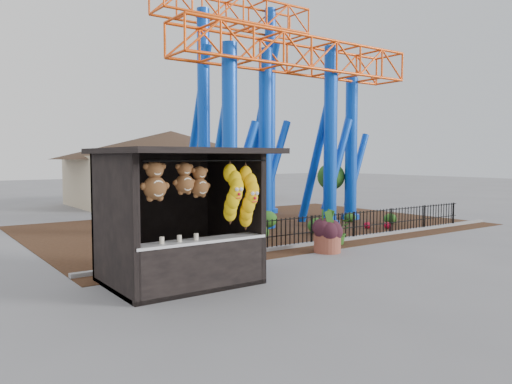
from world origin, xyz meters
TOP-DOWN VIEW (x-y plane):
  - ground at (0.00, 0.00)m, footprint 120.00×120.00m
  - mulch_bed at (4.00, 8.00)m, footprint 18.00×12.00m
  - curb at (4.00, 3.00)m, footprint 18.00×0.18m
  - prize_booth at (-3.00, 0.91)m, footprint 3.50×3.40m
  - picket_fence at (4.90, 3.00)m, footprint 12.20×0.06m
  - roller_coaster at (5.12, 8.23)m, footprint 11.00×6.37m
  - terracotta_planter at (2.39, 1.84)m, footprint 1.06×1.06m
  - planter_foliage at (2.39, 1.84)m, footprint 0.70×0.70m
  - potted_plant at (3.65, 2.63)m, footprint 0.81×0.71m
  - landscaping at (4.58, 5.73)m, footprint 8.22×3.69m
  - pavilion at (6.00, 20.00)m, footprint 15.00×15.00m

SIDE VIEW (x-z plane):
  - ground at x=0.00m, z-range 0.00..0.00m
  - mulch_bed at x=4.00m, z-range 0.00..0.02m
  - curb at x=4.00m, z-range 0.00..0.12m
  - terracotta_planter at x=2.39m, z-range 0.00..0.58m
  - landscaping at x=4.58m, z-range -0.05..0.68m
  - potted_plant at x=3.65m, z-range 0.00..0.87m
  - picket_fence at x=4.90m, z-range 0.00..1.00m
  - planter_foliage at x=2.39m, z-range 0.58..1.22m
  - prize_booth at x=-3.00m, z-range -0.03..3.09m
  - pavilion at x=6.00m, z-range 0.67..5.47m
  - roller_coaster at x=5.12m, z-range 1.03..11.85m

